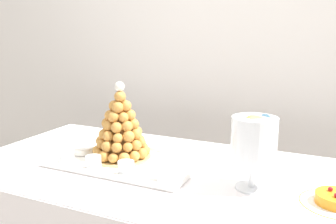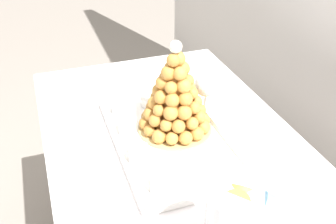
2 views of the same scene
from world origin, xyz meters
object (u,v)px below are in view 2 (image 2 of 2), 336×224
at_px(dessert_cup_centre, 139,154).
at_px(creme_brulee_ramekin, 153,100).
at_px(serving_tray, 169,139).
at_px(dessert_cup_left, 120,106).
at_px(dessert_cup_mid_right, 160,186).
at_px(macaron_goblet, 242,223).
at_px(dessert_cup_mid_left, 128,128).
at_px(wine_glass, 206,86).
at_px(croquembouche, 175,98).

relative_size(dessert_cup_centre, creme_brulee_ramekin, 0.64).
distance_m(serving_tray, dessert_cup_left, 0.23).
xyz_separation_m(serving_tray, dessert_cup_centre, (0.07, -0.12, 0.03)).
bearing_deg(dessert_cup_mid_right, creme_brulee_ramekin, 164.84).
relative_size(serving_tray, macaron_goblet, 2.19).
distance_m(serving_tray, dessert_cup_centre, 0.14).
bearing_deg(macaron_goblet, creme_brulee_ramekin, 176.81).
xyz_separation_m(serving_tray, dessert_cup_mid_left, (-0.07, -0.11, 0.03)).
xyz_separation_m(macaron_goblet, wine_glass, (-0.59, 0.19, -0.04)).
distance_m(dessert_cup_mid_left, creme_brulee_ramekin, 0.20).
distance_m(croquembouche, dessert_cup_mid_right, 0.31).
xyz_separation_m(croquembouche, creme_brulee_ramekin, (-0.18, -0.02, -0.10)).
relative_size(serving_tray, croquembouche, 1.84).
bearing_deg(dessert_cup_mid_right, dessert_cup_mid_left, -177.61).
xyz_separation_m(creme_brulee_ramekin, macaron_goblet, (0.71, -0.04, 0.13)).
bearing_deg(dessert_cup_left, dessert_cup_mid_left, -2.69).
bearing_deg(dessert_cup_mid_left, dessert_cup_centre, -2.19).
bearing_deg(macaron_goblet, croquembouche, 173.72).
relative_size(serving_tray, dessert_cup_mid_right, 11.50).
bearing_deg(serving_tray, croquembouche, 141.71).
xyz_separation_m(dessert_cup_centre, dessert_cup_mid_right, (0.14, 0.02, -0.00)).
bearing_deg(croquembouche, serving_tray, -38.29).
bearing_deg(dessert_cup_centre, dessert_cup_mid_left, 177.81).
relative_size(croquembouche, dessert_cup_mid_left, 5.35).
bearing_deg(dessert_cup_mid_left, dessert_cup_left, 177.31).
bearing_deg(creme_brulee_ramekin, dessert_cup_left, -81.45).
height_order(dessert_cup_left, wine_glass, wine_glass).
bearing_deg(creme_brulee_ramekin, dessert_cup_centre, -24.78).
bearing_deg(dessert_cup_mid_left, creme_brulee_ramekin, 139.15).
bearing_deg(croquembouche, dessert_cup_mid_left, -100.16).
xyz_separation_m(croquembouche, dessert_cup_centre, (0.12, -0.15, -0.09)).
bearing_deg(creme_brulee_ramekin, croquembouche, 6.23).
distance_m(serving_tray, croquembouche, 0.13).
distance_m(croquembouche, macaron_goblet, 0.54).
distance_m(dessert_cup_left, dessert_cup_mid_right, 0.42).
distance_m(dessert_cup_left, dessert_cup_mid_left, 0.13).
relative_size(creme_brulee_ramekin, wine_glass, 0.55).
relative_size(croquembouche, wine_glass, 1.87).
height_order(dessert_cup_mid_right, creme_brulee_ramekin, dessert_cup_mid_right).
distance_m(creme_brulee_ramekin, macaron_goblet, 0.72).
xyz_separation_m(dessert_cup_mid_left, dessert_cup_centre, (0.14, -0.01, 0.00)).
xyz_separation_m(croquembouche, dessert_cup_mid_left, (-0.03, -0.15, -0.10)).
height_order(creme_brulee_ramekin, wine_glass, wine_glass).
xyz_separation_m(creme_brulee_ramekin, wine_glass, (0.13, 0.15, 0.10)).
bearing_deg(creme_brulee_ramekin, wine_glass, 49.19).
xyz_separation_m(croquembouche, dessert_cup_left, (-0.16, -0.14, -0.09)).
height_order(macaron_goblet, wine_glass, macaron_goblet).
height_order(dessert_cup_left, dessert_cup_centre, dessert_cup_left).
bearing_deg(serving_tray, dessert_cup_mid_left, -121.47).
height_order(dessert_cup_centre, macaron_goblet, macaron_goblet).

